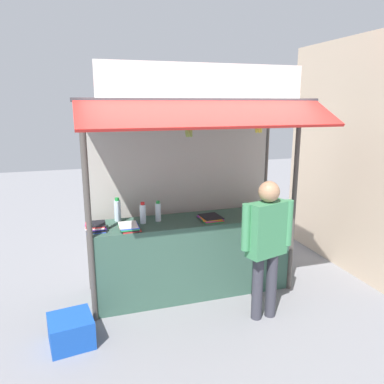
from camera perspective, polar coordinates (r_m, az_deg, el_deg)
The scene contains 16 objects.
ground_plane at distance 5.04m, azimuth 0.00°, elevation -14.83°, with size 20.00×20.00×0.00m, color gray.
stall_counter at distance 4.83m, azimuth 0.00°, elevation -9.72°, with size 2.49×0.62×0.98m, color #385B4C.
stall_structure at distance 4.62m, azimuth -0.47°, elevation 4.63°, with size 2.69×1.50×2.79m.
water_bottle_front_right at distance 4.58m, azimuth -5.21°, elevation -3.00°, with size 0.07×0.07×0.25m.
water_bottle_back_left at distance 4.66m, azimuth -11.32°, elevation -2.72°, with size 0.08×0.08×0.29m.
water_bottle_front_left at distance 5.12m, azimuth 10.95°, elevation -1.25°, with size 0.08×0.08×0.29m.
water_bottle_far_right at distance 4.51m, azimuth -7.52°, elevation -3.27°, with size 0.07×0.07×0.26m.
magazine_stack_back_right at distance 4.39m, azimuth -14.49°, elevation -5.19°, with size 0.24×0.27×0.08m.
magazine_stack_center at distance 4.63m, azimuth 2.85°, elevation -4.01°, with size 0.28×0.33×0.04m.
magazine_stack_mid_left at distance 4.83m, azimuth 10.04°, elevation -3.25°, with size 0.26×0.30×0.08m.
magazine_stack_rear_center at distance 4.35m, azimuth -9.59°, elevation -5.30°, with size 0.25×0.29×0.06m.
banana_bunch_leftmost at distance 4.01m, azimuth -0.47°, elevation 9.47°, with size 0.10×0.11×0.28m.
banana_bunch_rightmost at distance 4.32m, azimuth 10.16°, elevation 9.74°, with size 0.10×0.10×0.25m.
vendor_person at distance 4.17m, azimuth 11.36°, elevation -6.91°, with size 0.60×0.31×1.59m.
plastic_crate at distance 4.21m, azimuth -18.00°, elevation -19.49°, with size 0.42×0.42×0.29m, color #194CB2.
neighbour_wall at distance 5.93m, azimuth 22.08°, elevation 5.18°, with size 0.20×2.40×3.27m, color beige.
Camera 1 is at (-1.33, -4.24, 2.40)m, focal length 34.90 mm.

